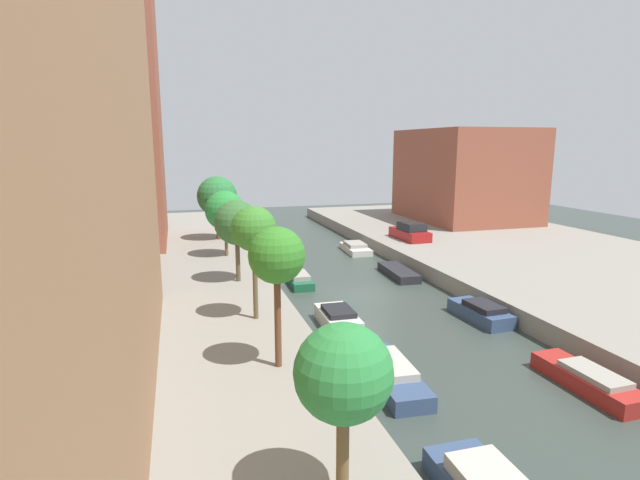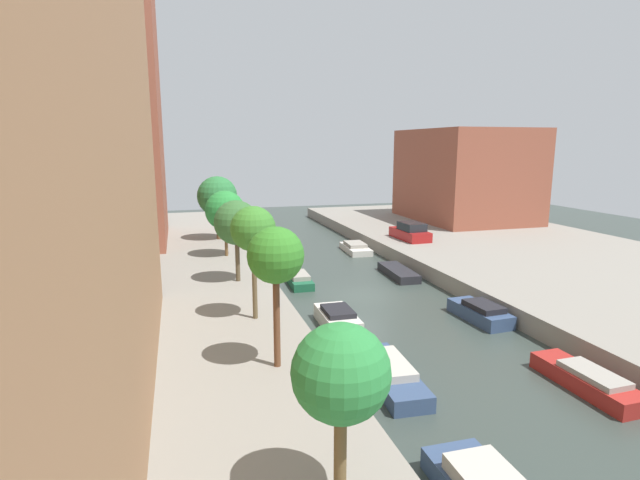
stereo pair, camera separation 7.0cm
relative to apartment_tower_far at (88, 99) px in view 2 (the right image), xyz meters
name	(u,v)px [view 2 (the right image)]	position (x,y,z in m)	size (l,w,h in m)	color
ground_plane	(365,296)	(16.00, -15.85, -11.85)	(84.00, 84.00, 0.00)	#333D38
quay_left	(77,312)	(1.00, -15.85, -11.35)	(20.00, 64.00, 1.00)	gray
quay_right	(580,270)	(31.00, -15.85, -11.35)	(20.00, 64.00, 1.00)	gray
apartment_tower_far	(88,99)	(0.00, 0.00, 0.00)	(10.00, 11.44, 21.69)	brown
low_block_right	(465,175)	(34.00, 2.82, -6.33)	(10.00, 12.85, 9.04)	brown
street_tree_0	(341,374)	(9.02, -32.20, -7.93)	(2.07, 2.07, 3.99)	brown
street_tree_1	(276,257)	(9.02, -25.39, -6.98)	(1.91, 1.91, 4.88)	brown
street_tree_2	(253,230)	(9.02, -20.43, -6.89)	(1.95, 1.95, 4.98)	brown
street_tree_3	(236,223)	(9.02, -14.13, -7.55)	(2.46, 2.46, 4.55)	brown
street_tree_4	(225,211)	(9.02, -7.50, -7.71)	(2.69, 2.69, 4.49)	brown
street_tree_5	(217,196)	(9.02, -1.14, -7.38)	(3.18, 3.18, 5.08)	brown
parked_car	(410,232)	(23.88, -5.58, -10.26)	(1.94, 4.10, 1.41)	maroon
moored_boat_left_1	(390,374)	(13.07, -25.83, -11.48)	(1.74, 4.66, 0.86)	#33476B
moored_boat_left_2	(337,319)	(12.98, -19.95, -11.44)	(1.59, 3.35, 0.93)	beige
moored_boat_left_3	(298,279)	(12.93, -12.36, -11.53)	(1.38, 3.69, 0.75)	#195638
moored_boat_right_1	(587,380)	(19.55, -28.20, -11.49)	(1.37, 4.19, 0.80)	maroon
moored_boat_right_2	(480,312)	(20.02, -21.06, -11.44)	(1.60, 3.63, 0.94)	#33476B
moored_boat_right_3	(398,272)	(19.69, -12.37, -11.59)	(1.63, 4.33, 0.52)	#232328
moored_boat_right_4	(356,248)	(19.59, -4.50, -11.53)	(1.91, 4.10, 0.75)	beige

